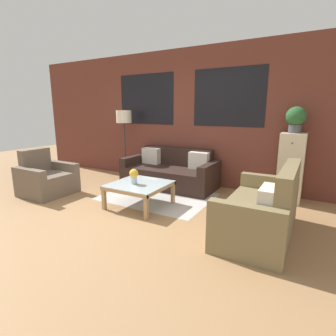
{
  "coord_description": "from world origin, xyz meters",
  "views": [
    {
      "loc": [
        2.51,
        -2.69,
        1.56
      ],
      "look_at": [
        0.25,
        1.28,
        0.55
      ],
      "focal_mm": 28.0,
      "sensor_mm": 36.0,
      "label": 1
    }
  ],
  "objects_px": {
    "couch_dark": "(170,173)",
    "coffee_table": "(139,187)",
    "drawer_cabinet": "(291,168)",
    "flower_vase": "(134,175)",
    "potted_plant": "(296,118)",
    "settee_vintage": "(262,212)",
    "floor_lamp": "(124,120)",
    "armchair_corner": "(46,180)"
  },
  "relations": [
    {
      "from": "couch_dark",
      "to": "flower_vase",
      "type": "xyz_separation_m",
      "value": [
        0.08,
        -1.36,
        0.26
      ]
    },
    {
      "from": "couch_dark",
      "to": "flower_vase",
      "type": "relative_size",
      "value": 7.73
    },
    {
      "from": "potted_plant",
      "to": "coffee_table",
      "type": "bearing_deg",
      "value": -144.7
    },
    {
      "from": "settee_vintage",
      "to": "floor_lamp",
      "type": "bearing_deg",
      "value": 156.36
    },
    {
      "from": "settee_vintage",
      "to": "potted_plant",
      "type": "height_order",
      "value": "potted_plant"
    },
    {
      "from": "drawer_cabinet",
      "to": "coffee_table",
      "type": "bearing_deg",
      "value": -144.7
    },
    {
      "from": "settee_vintage",
      "to": "armchair_corner",
      "type": "distance_m",
      "value": 3.88
    },
    {
      "from": "potted_plant",
      "to": "flower_vase",
      "type": "relative_size",
      "value": 1.74
    },
    {
      "from": "settee_vintage",
      "to": "drawer_cabinet",
      "type": "bearing_deg",
      "value": 84.16
    },
    {
      "from": "drawer_cabinet",
      "to": "potted_plant",
      "type": "height_order",
      "value": "potted_plant"
    },
    {
      "from": "coffee_table",
      "to": "potted_plant",
      "type": "height_order",
      "value": "potted_plant"
    },
    {
      "from": "drawer_cabinet",
      "to": "potted_plant",
      "type": "relative_size",
      "value": 2.75
    },
    {
      "from": "armchair_corner",
      "to": "settee_vintage",
      "type": "bearing_deg",
      "value": 3.54
    },
    {
      "from": "flower_vase",
      "to": "armchair_corner",
      "type": "bearing_deg",
      "value": -172.12
    },
    {
      "from": "settee_vintage",
      "to": "coffee_table",
      "type": "bearing_deg",
      "value": 177.26
    },
    {
      "from": "couch_dark",
      "to": "coffee_table",
      "type": "distance_m",
      "value": 1.29
    },
    {
      "from": "couch_dark",
      "to": "potted_plant",
      "type": "xyz_separation_m",
      "value": [
        2.25,
        0.21,
        1.15
      ]
    },
    {
      "from": "coffee_table",
      "to": "settee_vintage",
      "type": "bearing_deg",
      "value": -2.74
    },
    {
      "from": "floor_lamp",
      "to": "settee_vintage",
      "type": "bearing_deg",
      "value": -23.64
    },
    {
      "from": "armchair_corner",
      "to": "flower_vase",
      "type": "height_order",
      "value": "armchair_corner"
    },
    {
      "from": "floor_lamp",
      "to": "flower_vase",
      "type": "xyz_separation_m",
      "value": [
        1.32,
        -1.44,
        -0.8
      ]
    },
    {
      "from": "couch_dark",
      "to": "floor_lamp",
      "type": "distance_m",
      "value": 1.63
    },
    {
      "from": "couch_dark",
      "to": "drawer_cabinet",
      "type": "bearing_deg",
      "value": 5.45
    },
    {
      "from": "armchair_corner",
      "to": "flower_vase",
      "type": "relative_size",
      "value": 3.44
    },
    {
      "from": "coffee_table",
      "to": "floor_lamp",
      "type": "distance_m",
      "value": 2.18
    },
    {
      "from": "drawer_cabinet",
      "to": "flower_vase",
      "type": "relative_size",
      "value": 4.79
    },
    {
      "from": "potted_plant",
      "to": "flower_vase",
      "type": "distance_m",
      "value": 2.82
    },
    {
      "from": "potted_plant",
      "to": "armchair_corner",
      "type": "bearing_deg",
      "value": -155.58
    },
    {
      "from": "flower_vase",
      "to": "couch_dark",
      "type": "bearing_deg",
      "value": 93.44
    },
    {
      "from": "armchair_corner",
      "to": "floor_lamp",
      "type": "bearing_deg",
      "value": 72.22
    },
    {
      "from": "armchair_corner",
      "to": "potted_plant",
      "type": "bearing_deg",
      "value": 24.42
    },
    {
      "from": "coffee_table",
      "to": "drawer_cabinet",
      "type": "distance_m",
      "value": 2.61
    },
    {
      "from": "settee_vintage",
      "to": "flower_vase",
      "type": "relative_size",
      "value": 6.27
    },
    {
      "from": "drawer_cabinet",
      "to": "flower_vase",
      "type": "xyz_separation_m",
      "value": [
        -2.17,
        -1.57,
        -0.06
      ]
    },
    {
      "from": "coffee_table",
      "to": "flower_vase",
      "type": "height_order",
      "value": "flower_vase"
    },
    {
      "from": "floor_lamp",
      "to": "flower_vase",
      "type": "height_order",
      "value": "floor_lamp"
    },
    {
      "from": "drawer_cabinet",
      "to": "flower_vase",
      "type": "distance_m",
      "value": 2.68
    },
    {
      "from": "floor_lamp",
      "to": "flower_vase",
      "type": "bearing_deg",
      "value": -47.36
    },
    {
      "from": "couch_dark",
      "to": "armchair_corner",
      "type": "xyz_separation_m",
      "value": [
        -1.78,
        -1.62,
        -0.0
      ]
    },
    {
      "from": "armchair_corner",
      "to": "floor_lamp",
      "type": "height_order",
      "value": "floor_lamp"
    },
    {
      "from": "couch_dark",
      "to": "potted_plant",
      "type": "height_order",
      "value": "potted_plant"
    },
    {
      "from": "couch_dark",
      "to": "coffee_table",
      "type": "relative_size",
      "value": 2.16
    }
  ]
}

